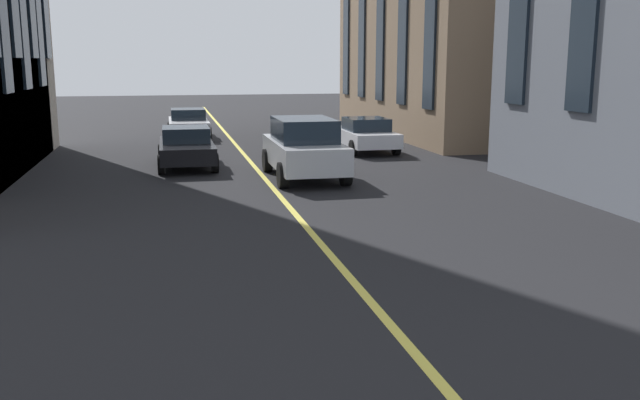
# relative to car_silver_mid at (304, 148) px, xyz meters

# --- Properties ---
(lane_centre_line) EXTENTS (80.00, 0.16, 0.01)m
(lane_centre_line) POSITION_rel_car_silver_mid_xyz_m (-4.86, 1.21, -0.96)
(lane_centre_line) COLOR #D8C64C
(lane_centre_line) RESTS_ON ground_plane
(car_silver_mid) EXTENTS (4.70, 2.14, 1.88)m
(car_silver_mid) POSITION_rel_car_silver_mid_xyz_m (0.00, 0.00, 0.00)
(car_silver_mid) COLOR #B7BABF
(car_silver_mid) RESTS_ON ground_plane
(car_white_trailing) EXTENTS (4.40, 1.95, 1.37)m
(car_white_trailing) POSITION_rel_car_silver_mid_xyz_m (5.95, -3.69, -0.27)
(car_white_trailing) COLOR silver
(car_white_trailing) RESTS_ON ground_plane
(car_white_parked_a) EXTENTS (4.40, 1.95, 1.37)m
(car_white_parked_a) POSITION_rel_car_silver_mid_xyz_m (12.62, 3.12, -0.27)
(car_white_parked_a) COLOR silver
(car_white_parked_a) RESTS_ON ground_plane
(car_black_far) EXTENTS (4.40, 1.95, 1.37)m
(car_black_far) POSITION_rel_car_silver_mid_xyz_m (3.26, 3.51, -0.27)
(car_black_far) COLOR black
(car_black_far) RESTS_ON ground_plane
(building_right_near) EXTENTS (16.54, 13.68, 12.02)m
(building_right_near) POSITION_rel_car_silver_mid_xyz_m (12.26, -13.06, 5.04)
(building_right_near) COLOR #846B51
(building_right_near) RESTS_ON ground_plane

